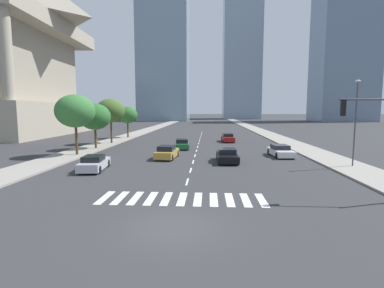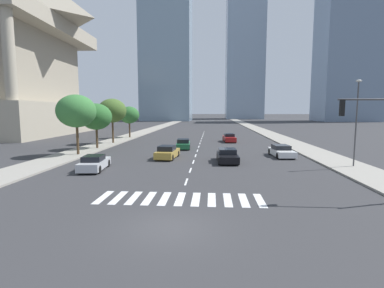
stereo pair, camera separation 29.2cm
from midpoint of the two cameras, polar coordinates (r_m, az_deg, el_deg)
name	(u,v)px [view 2 (the right image)]	position (r m, az deg, el deg)	size (l,w,h in m)	color
ground_plane	(170,227)	(13.05, -3.68, -16.03)	(800.00, 800.00, 0.00)	#333335
sidewalk_east	(297,145)	(43.99, 20.13, -0.25)	(4.00, 260.00, 0.15)	gray
sidewalk_west	(106,144)	(45.01, -16.38, 0.03)	(4.00, 260.00, 0.15)	gray
crosswalk_near	(180,199)	(16.87, -1.83, -10.70)	(9.45, 2.58, 0.01)	silver
lane_divider_center	(200,143)	(44.34, 1.76, 0.11)	(0.14, 50.00, 0.01)	silver
sedan_green_0	(183,144)	(38.31, -1.51, -0.02)	(2.00, 4.51, 1.30)	#1E6038
sedan_white_1	(281,151)	(33.30, 17.37, -1.36)	(2.18, 4.73, 1.25)	silver
sedan_black_2	(227,156)	(28.64, 7.24, -2.33)	(2.05, 4.55, 1.29)	black
sedan_gold_3	(167,152)	(30.63, -4.59, -1.66)	(2.19, 4.43, 1.36)	#B28E38
sedan_silver_4	(94,163)	(25.88, -18.34, -3.58)	(2.14, 4.39, 1.27)	#B7BABF
sedan_red_5	(229,138)	(47.00, 7.50, 1.17)	(2.01, 4.54, 1.32)	maroon
street_lamp_east	(357,117)	(28.96, 29.85, 4.68)	(0.50, 0.24, 7.48)	#3F3F42
street_tree_nearest	(76,111)	(34.56, -21.55, 6.02)	(4.25, 4.25, 6.61)	#4C3823
street_tree_second	(96,117)	(39.57, -18.11, 5.12)	(3.99, 3.99, 5.77)	#4C3823
street_tree_third	(112,111)	(45.34, -15.23, 6.33)	(4.20, 4.20, 6.63)	#4C3823
street_tree_fourth	(129,115)	(53.95, -12.07, 5.59)	(3.60, 3.60, 5.59)	#4C3823
office_tower_left_skyline	(166,1)	(154.39, -5.02, 26.23)	(23.57, 21.22, 122.37)	#7A93A8
office_tower_center_skyline	(245,13)	(188.64, 10.47, 24.00)	(21.50, 21.85, 134.92)	#8C9EB2
office_tower_right_skyline	(348,40)	(156.85, 28.40, 17.52)	(24.89, 20.43, 74.60)	slate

